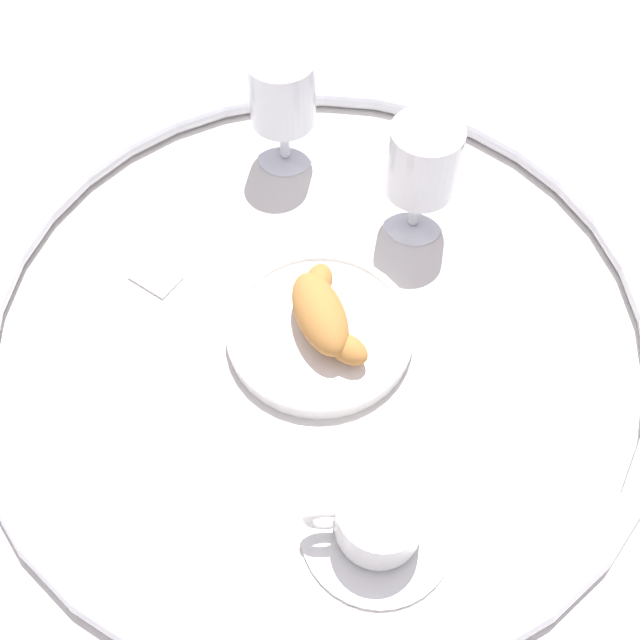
{
  "coord_description": "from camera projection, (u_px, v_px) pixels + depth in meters",
  "views": [
    {
      "loc": [
        0.3,
        -0.28,
        0.63
      ],
      "look_at": [
        0.01,
        -0.01,
        0.03
      ],
      "focal_mm": 40.53,
      "sensor_mm": 36.0,
      "label": 1
    }
  ],
  "objects": [
    {
      "name": "ground_plane",
      "position": [
        319.0,
        322.0,
        0.75
      ],
      "size": [
        2.2,
        2.2,
        0.0
      ],
      "primitive_type": "plane",
      "color": "silver"
    },
    {
      "name": "table_chrome_rim",
      "position": [
        319.0,
        316.0,
        0.74
      ],
      "size": [
        0.7,
        0.7,
        0.02
      ],
      "primitive_type": "torus",
      "color": "silver",
      "rests_on": "ground_plane"
    },
    {
      "name": "pastry_plate",
      "position": [
        320.0,
        330.0,
        0.73
      ],
      "size": [
        0.19,
        0.19,
        0.02
      ],
      "color": "white",
      "rests_on": "ground_plane"
    },
    {
      "name": "croissant_large",
      "position": [
        323.0,
        314.0,
        0.71
      ],
      "size": [
        0.12,
        0.1,
        0.04
      ],
      "color": "#BC7A38",
      "rests_on": "pastry_plate"
    },
    {
      "name": "coffee_cup_near",
      "position": [
        377.0,
        520.0,
        0.61
      ],
      "size": [
        0.14,
        0.14,
        0.06
      ],
      "color": "white",
      "rests_on": "ground_plane"
    },
    {
      "name": "juice_glass_left",
      "position": [
        422.0,
        165.0,
        0.75
      ],
      "size": [
        0.08,
        0.08,
        0.14
      ],
      "color": "white",
      "rests_on": "ground_plane"
    },
    {
      "name": "juice_glass_right",
      "position": [
        282.0,
        95.0,
        0.81
      ],
      "size": [
        0.08,
        0.08,
        0.14
      ],
      "color": "white",
      "rests_on": "ground_plane"
    },
    {
      "name": "sugar_packet",
      "position": [
        155.0,
        277.0,
        0.78
      ],
      "size": [
        0.06,
        0.04,
        0.01
      ],
      "primitive_type": "cube",
      "rotation": [
        0.0,
        0.0,
        0.2
      ],
      "color": "white",
      "rests_on": "ground_plane"
    }
  ]
}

